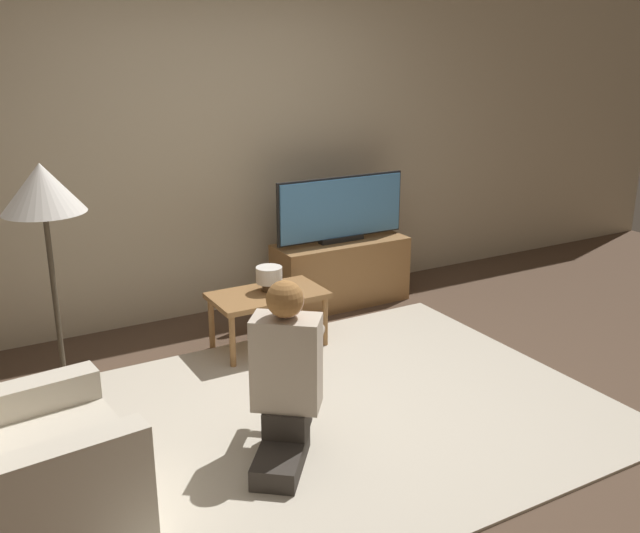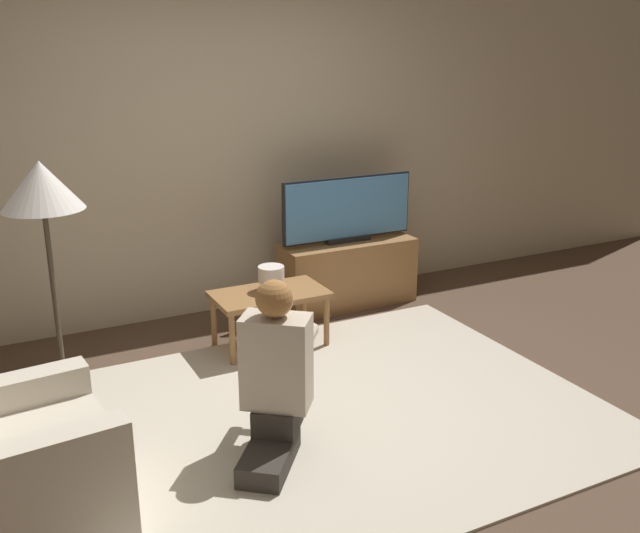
# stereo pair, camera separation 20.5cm
# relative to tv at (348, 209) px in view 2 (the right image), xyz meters

# --- Properties ---
(ground_plane) EXTENTS (10.00, 10.00, 0.00)m
(ground_plane) POSITION_rel_tv_xyz_m (-0.94, -1.54, -0.79)
(ground_plane) COLOR brown
(wall_back) EXTENTS (10.00, 0.06, 2.60)m
(wall_back) POSITION_rel_tv_xyz_m (-0.94, 0.39, 0.51)
(wall_back) COLOR beige
(wall_back) RESTS_ON ground_plane
(rug) EXTENTS (2.97, 2.37, 0.02)m
(rug) POSITION_rel_tv_xyz_m (-0.94, -1.54, -0.78)
(rug) COLOR beige
(rug) RESTS_ON ground_plane
(tv_stand) EXTENTS (1.09, 0.38, 0.52)m
(tv_stand) POSITION_rel_tv_xyz_m (0.00, -0.00, -0.52)
(tv_stand) COLOR olive
(tv_stand) RESTS_ON ground_plane
(tv) EXTENTS (1.11, 0.08, 0.52)m
(tv) POSITION_rel_tv_xyz_m (0.00, 0.00, 0.00)
(tv) COLOR black
(tv) RESTS_ON tv_stand
(coffee_table) EXTENTS (0.77, 0.45, 0.40)m
(coffee_table) POSITION_rel_tv_xyz_m (-0.89, -0.50, -0.43)
(coffee_table) COLOR olive
(coffee_table) RESTS_ON ground_plane
(floor_lamp) EXTENTS (0.44, 0.44, 1.44)m
(floor_lamp) POSITION_rel_tv_xyz_m (-2.28, -0.73, 0.45)
(floor_lamp) COLOR #4C4233
(floor_lamp) RESTS_ON ground_plane
(person_kneeling) EXTENTS (0.69, 0.78, 0.93)m
(person_kneeling) POSITION_rel_tv_xyz_m (-1.39, -1.75, -0.32)
(person_kneeling) COLOR #332D28
(person_kneeling) RESTS_ON rug
(table_lamp) EXTENTS (0.18, 0.18, 0.17)m
(table_lamp) POSITION_rel_tv_xyz_m (-0.86, -0.47, -0.28)
(table_lamp) COLOR #4C3823
(table_lamp) RESTS_ON coffee_table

